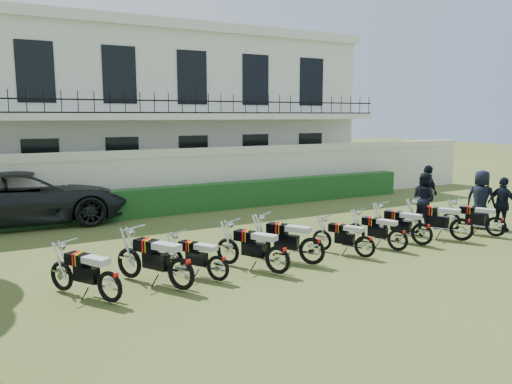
{
  "coord_description": "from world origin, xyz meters",
  "views": [
    {
      "loc": [
        -6.24,
        -9.93,
        3.56
      ],
      "look_at": [
        0.36,
        2.29,
        1.41
      ],
      "focal_mm": 35.0,
      "sensor_mm": 36.0,
      "label": 1
    }
  ],
  "objects_px": {
    "motorcycle_1": "(181,266)",
    "motorcycle_4": "(312,244)",
    "motorcycle_5": "(365,241)",
    "motorcycle_9": "(496,222)",
    "motorcycle_2": "(218,262)",
    "motorcycle_0": "(110,279)",
    "officer_4": "(423,198)",
    "motorcycle_7": "(422,229)",
    "officer_3": "(481,199)",
    "officer_5": "(427,192)",
    "officer_2": "(503,204)",
    "motorcycle_6": "(398,235)",
    "motorcycle_3": "(278,253)",
    "suv": "(27,198)",
    "motorcycle_8": "(462,224)"
  },
  "relations": [
    {
      "from": "motorcycle_3",
      "to": "motorcycle_9",
      "type": "height_order",
      "value": "motorcycle_3"
    },
    {
      "from": "motorcycle_3",
      "to": "motorcycle_5",
      "type": "height_order",
      "value": "motorcycle_3"
    },
    {
      "from": "motorcycle_6",
      "to": "suv",
      "type": "relative_size",
      "value": 0.27
    },
    {
      "from": "motorcycle_5",
      "to": "suv",
      "type": "xyz_separation_m",
      "value": [
        -7.11,
        8.39,
        0.45
      ]
    },
    {
      "from": "motorcycle_4",
      "to": "officer_2",
      "type": "relative_size",
      "value": 1.04
    },
    {
      "from": "motorcycle_7",
      "to": "officer_4",
      "type": "distance_m",
      "value": 3.05
    },
    {
      "from": "motorcycle_5",
      "to": "officer_3",
      "type": "relative_size",
      "value": 0.86
    },
    {
      "from": "motorcycle_9",
      "to": "suv",
      "type": "relative_size",
      "value": 0.27
    },
    {
      "from": "officer_2",
      "to": "officer_4",
      "type": "bearing_deg",
      "value": 32.99
    },
    {
      "from": "motorcycle_2",
      "to": "officer_4",
      "type": "xyz_separation_m",
      "value": [
        8.34,
        2.13,
        0.4
      ]
    },
    {
      "from": "motorcycle_6",
      "to": "suv",
      "type": "bearing_deg",
      "value": 112.21
    },
    {
      "from": "motorcycle_4",
      "to": "officer_4",
      "type": "height_order",
      "value": "officer_4"
    },
    {
      "from": "motorcycle_1",
      "to": "suv",
      "type": "height_order",
      "value": "suv"
    },
    {
      "from": "motorcycle_0",
      "to": "officer_4",
      "type": "distance_m",
      "value": 10.91
    },
    {
      "from": "motorcycle_9",
      "to": "officer_3",
      "type": "distance_m",
      "value": 1.33
    },
    {
      "from": "officer_2",
      "to": "motorcycle_2",
      "type": "bearing_deg",
      "value": 90.03
    },
    {
      "from": "motorcycle_0",
      "to": "motorcycle_7",
      "type": "distance_m",
      "value": 8.45
    },
    {
      "from": "motorcycle_5",
      "to": "motorcycle_7",
      "type": "bearing_deg",
      "value": -22.61
    },
    {
      "from": "motorcycle_2",
      "to": "suv",
      "type": "height_order",
      "value": "suv"
    },
    {
      "from": "motorcycle_2",
      "to": "officer_2",
      "type": "xyz_separation_m",
      "value": [
        9.65,
        0.18,
        0.4
      ]
    },
    {
      "from": "motorcycle_9",
      "to": "officer_4",
      "type": "bearing_deg",
      "value": 74.13
    },
    {
      "from": "motorcycle_5",
      "to": "officer_4",
      "type": "xyz_separation_m",
      "value": [
        4.38,
        2.25,
        0.41
      ]
    },
    {
      "from": "motorcycle_3",
      "to": "motorcycle_4",
      "type": "bearing_deg",
      "value": -17.76
    },
    {
      "from": "motorcycle_1",
      "to": "officer_5",
      "type": "xyz_separation_m",
      "value": [
        9.96,
        2.83,
        0.39
      ]
    },
    {
      "from": "motorcycle_6",
      "to": "officer_3",
      "type": "xyz_separation_m",
      "value": [
        4.33,
        0.86,
        0.47
      ]
    },
    {
      "from": "motorcycle_7",
      "to": "motorcycle_1",
      "type": "bearing_deg",
      "value": 160.45
    },
    {
      "from": "officer_3",
      "to": "officer_5",
      "type": "relative_size",
      "value": 0.99
    },
    {
      "from": "motorcycle_5",
      "to": "motorcycle_9",
      "type": "distance_m",
      "value": 4.85
    },
    {
      "from": "officer_2",
      "to": "motorcycle_8",
      "type": "bearing_deg",
      "value": 97.06
    },
    {
      "from": "motorcycle_5",
      "to": "motorcycle_2",
      "type": "bearing_deg",
      "value": 150.88
    },
    {
      "from": "motorcycle_1",
      "to": "motorcycle_7",
      "type": "distance_m",
      "value": 7.02
    },
    {
      "from": "motorcycle_5",
      "to": "officer_4",
      "type": "height_order",
      "value": "officer_4"
    },
    {
      "from": "motorcycle_9",
      "to": "officer_4",
      "type": "distance_m",
      "value": 2.45
    },
    {
      "from": "motorcycle_6",
      "to": "officer_3",
      "type": "height_order",
      "value": "officer_3"
    },
    {
      "from": "motorcycle_2",
      "to": "officer_4",
      "type": "height_order",
      "value": "officer_4"
    },
    {
      "from": "motorcycle_8",
      "to": "officer_2",
      "type": "height_order",
      "value": "officer_2"
    },
    {
      "from": "motorcycle_2",
      "to": "motorcycle_0",
      "type": "bearing_deg",
      "value": 151.9
    },
    {
      "from": "motorcycle_0",
      "to": "motorcycle_4",
      "type": "bearing_deg",
      "value": -30.37
    },
    {
      "from": "motorcycle_4",
      "to": "officer_5",
      "type": "relative_size",
      "value": 0.94
    },
    {
      "from": "motorcycle_6",
      "to": "officer_3",
      "type": "distance_m",
      "value": 4.44
    },
    {
      "from": "officer_3",
      "to": "officer_5",
      "type": "height_order",
      "value": "officer_5"
    },
    {
      "from": "motorcycle_0",
      "to": "officer_5",
      "type": "distance_m",
      "value": 11.74
    },
    {
      "from": "officer_3",
      "to": "officer_5",
      "type": "distance_m",
      "value": 1.87
    },
    {
      "from": "motorcycle_5",
      "to": "motorcycle_9",
      "type": "bearing_deg",
      "value": -28.89
    },
    {
      "from": "motorcycle_1",
      "to": "motorcycle_3",
      "type": "relative_size",
      "value": 1.05
    },
    {
      "from": "motorcycle_0",
      "to": "motorcycle_5",
      "type": "bearing_deg",
      "value": -32.13
    },
    {
      "from": "motorcycle_4",
      "to": "motorcycle_6",
      "type": "height_order",
      "value": "motorcycle_4"
    },
    {
      "from": "motorcycle_1",
      "to": "motorcycle_4",
      "type": "height_order",
      "value": "motorcycle_1"
    },
    {
      "from": "motorcycle_2",
      "to": "motorcycle_5",
      "type": "distance_m",
      "value": 3.96
    },
    {
      "from": "motorcycle_7",
      "to": "motorcycle_6",
      "type": "bearing_deg",
      "value": 164.58
    }
  ]
}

